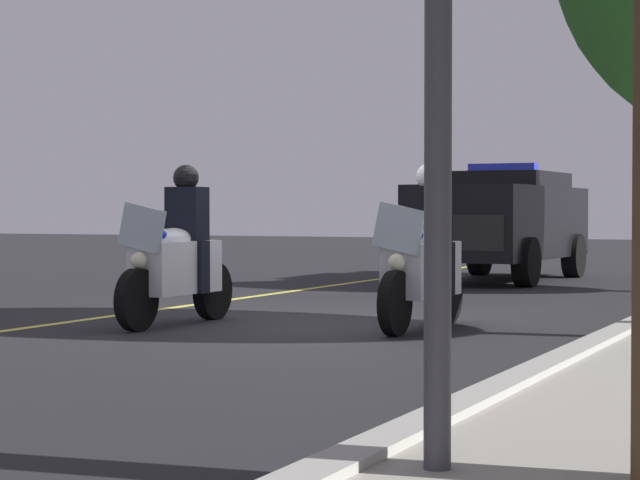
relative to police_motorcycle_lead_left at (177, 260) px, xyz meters
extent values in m
plane|color=black|center=(-0.84, 1.21, -0.70)|extent=(80.00, 80.00, 0.00)
cube|color=#9E9B93|center=(-0.84, 4.64, -0.62)|extent=(48.00, 0.24, 0.15)
cube|color=#E0D14C|center=(-0.84, -1.26, -0.70)|extent=(48.00, 0.12, 0.01)
cylinder|color=black|center=(0.76, -0.02, -0.38)|extent=(0.64, 0.13, 0.64)
cylinder|color=black|center=(-0.74, 0.02, -0.38)|extent=(0.64, 0.15, 0.64)
cube|color=white|center=(0.03, 0.00, -0.08)|extent=(1.21, 0.46, 0.56)
ellipsoid|color=white|center=(0.08, 0.00, 0.22)|extent=(0.57, 0.33, 0.24)
cube|color=silver|center=(0.66, -0.01, 0.35)|extent=(0.07, 0.56, 0.53)
sphere|color=#F9F4CC|center=(0.72, -0.02, 0.02)|extent=(0.17, 0.17, 0.17)
sphere|color=red|center=(0.53, -0.17, 0.28)|extent=(0.09, 0.09, 0.09)
sphere|color=#1933F2|center=(0.54, 0.15, 0.28)|extent=(0.09, 0.09, 0.09)
cube|color=black|center=(-0.20, 0.00, 0.48)|extent=(0.29, 0.41, 0.60)
cube|color=black|center=(-0.13, 0.20, -0.08)|extent=(0.18, 0.14, 0.56)
cube|color=black|center=(-0.14, -0.20, -0.08)|extent=(0.18, 0.14, 0.56)
sphere|color=black|center=(-0.18, 0.00, 0.88)|extent=(0.28, 0.28, 0.28)
cylinder|color=black|center=(0.10, 2.53, -0.38)|extent=(0.64, 0.13, 0.64)
cylinder|color=black|center=(-1.40, 2.56, -0.38)|extent=(0.64, 0.15, 0.64)
cube|color=silver|center=(-0.63, 2.54, -0.08)|extent=(1.21, 0.46, 0.56)
ellipsoid|color=silver|center=(-0.58, 2.54, 0.22)|extent=(0.57, 0.33, 0.24)
cube|color=silver|center=(0.00, 2.53, 0.35)|extent=(0.07, 0.56, 0.53)
sphere|color=#F9F4CC|center=(0.06, 2.53, 0.02)|extent=(0.17, 0.17, 0.17)
sphere|color=red|center=(-0.13, 2.37, 0.28)|extent=(0.09, 0.09, 0.09)
sphere|color=#1933F2|center=(-0.12, 2.69, 0.28)|extent=(0.09, 0.09, 0.09)
cube|color=black|center=(-0.86, 2.55, 0.48)|extent=(0.29, 0.41, 0.60)
cube|color=black|center=(-0.79, 2.75, -0.08)|extent=(0.18, 0.14, 0.56)
cube|color=black|center=(-0.80, 2.35, -0.08)|extent=(0.18, 0.14, 0.56)
sphere|color=white|center=(-0.84, 2.55, 0.88)|extent=(0.28, 0.28, 0.28)
cube|color=black|center=(-9.45, 0.85, 0.32)|extent=(4.94, 2.00, 1.24)
cube|color=black|center=(-9.75, 0.85, 1.02)|extent=(2.44, 1.80, 0.36)
cube|color=#2633D8|center=(-9.55, 0.85, 1.28)|extent=(0.30, 1.21, 0.14)
cube|color=black|center=(-7.05, 0.80, 0.18)|extent=(0.15, 1.62, 0.56)
cylinder|color=black|center=(-7.88, 1.71, -0.30)|extent=(0.81, 0.30, 0.80)
cylinder|color=black|center=(-7.92, -0.09, -0.30)|extent=(0.81, 0.30, 0.80)
cylinder|color=black|center=(-10.98, 1.78, -0.30)|extent=(0.81, 0.30, 0.80)
cylinder|color=black|center=(-11.02, -0.02, -0.30)|extent=(0.81, 0.30, 0.80)
cylinder|color=#38383D|center=(6.15, 5.04, 1.29)|extent=(0.12, 0.12, 3.78)
camera|label=1|loc=(11.14, 6.76, 0.52)|focal=68.16mm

